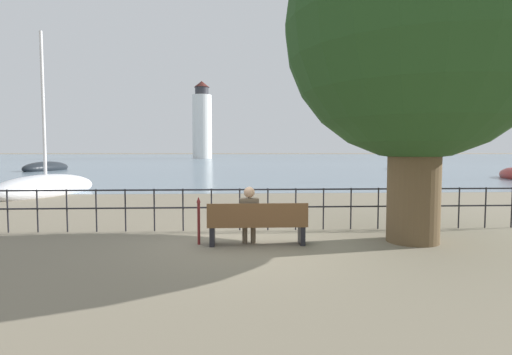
{
  "coord_description": "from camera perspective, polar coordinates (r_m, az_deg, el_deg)",
  "views": [
    {
      "loc": [
        -0.45,
        -8.3,
        1.96
      ],
      "look_at": [
        0.0,
        0.5,
        1.39
      ],
      "focal_mm": 28.0,
      "sensor_mm": 36.0,
      "label": 1
    }
  ],
  "objects": [
    {
      "name": "closed_umbrella",
      "position": [
        8.53,
        -8.19,
        -5.73
      ],
      "size": [
        0.09,
        0.09,
        1.02
      ],
      "color": "maroon",
      "rests_on": "ground_plane"
    },
    {
      "name": "sailboat_2",
      "position": [
        46.87,
        -27.77,
        1.26
      ],
      "size": [
        3.49,
        6.84,
        9.01
      ],
      "rotation": [
        0.0,
        0.0,
        -0.21
      ],
      "color": "black",
      "rests_on": "ground_plane"
    },
    {
      "name": "seated_person_left",
      "position": [
        8.42,
        -0.98,
        -5.03
      ],
      "size": [
        0.4,
        0.35,
        1.23
      ],
      "color": "brown",
      "rests_on": "ground_plane"
    },
    {
      "name": "park_bench",
      "position": [
        8.38,
        0.2,
        -6.71
      ],
      "size": [
        2.08,
        0.45,
        0.9
      ],
      "color": "brown",
      "rests_on": "ground_plane"
    },
    {
      "name": "harbor_lighthouse",
      "position": [
        115.05,
        -7.72,
        7.76
      ],
      "size": [
        5.43,
        5.43,
        21.83
      ],
      "color": "white",
      "rests_on": "ground_plane"
    },
    {
      "name": "sailboat_4",
      "position": [
        45.99,
        21.12,
        1.41
      ],
      "size": [
        2.45,
        8.78,
        12.93
      ],
      "rotation": [
        0.0,
        0.0,
        0.02
      ],
      "color": "navy",
      "rests_on": "ground_plane"
    },
    {
      "name": "shade_tree",
      "position": [
        9.58,
        22.1,
        19.01
      ],
      "size": [
        5.62,
        5.62,
        7.4
      ],
      "color": "brown",
      "rests_on": "ground_plane"
    },
    {
      "name": "sailboat_3",
      "position": [
        20.64,
        -27.81,
        -1.35
      ],
      "size": [
        3.76,
        6.38,
        7.74
      ],
      "rotation": [
        0.0,
        0.0,
        -0.28
      ],
      "color": "silver",
      "rests_on": "ground_plane"
    },
    {
      "name": "ground_plane",
      "position": [
        8.54,
        0.17,
        -9.55
      ],
      "size": [
        1000.0,
        1000.0,
        0.0
      ],
      "primitive_type": "plane",
      "color": "#7A705B"
    },
    {
      "name": "promenade_railing",
      "position": [
        9.94,
        -0.31,
        -3.61
      ],
      "size": [
        13.36,
        0.04,
        1.05
      ],
      "color": "black",
      "rests_on": "ground_plane"
    },
    {
      "name": "harbor_water",
      "position": [
        168.62,
        -2.78,
        3.04
      ],
      "size": [
        600.0,
        300.0,
        0.01
      ],
      "color": "slate",
      "rests_on": "ground_plane"
    }
  ]
}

